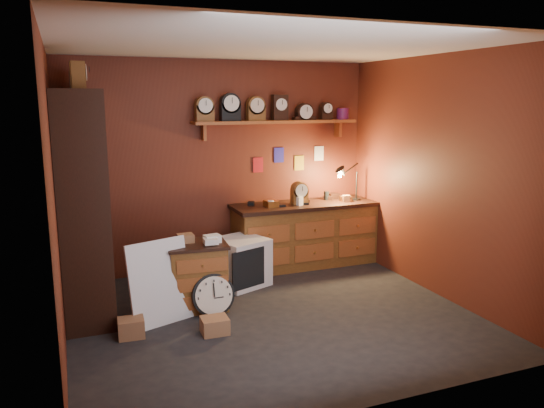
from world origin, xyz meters
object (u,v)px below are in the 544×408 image
Objects in this scene: shelving_unit at (78,193)px; workbench at (305,231)px; big_round_clock at (213,295)px; low_cabinet at (197,272)px.

workbench is (2.84, 0.49, -0.78)m from shelving_unit.
big_round_clock is at bearing -30.66° from shelving_unit.
shelving_unit is at bearing 162.96° from low_cabinet.
big_round_clock is at bearing -65.30° from low_cabinet.
low_cabinet is (1.13, -0.46, -0.86)m from shelving_unit.
workbench is at bearing 37.20° from big_round_clock.
shelving_unit is 1.77m from big_round_clock.
workbench is at bearing 34.05° from low_cabinet.
shelving_unit is 1.31× the size of workbench.
shelving_unit reaches higher than low_cabinet.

